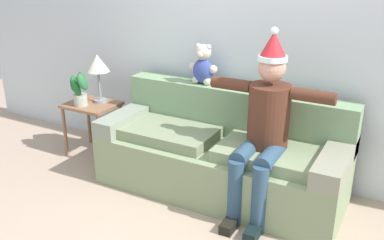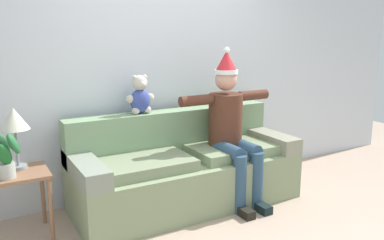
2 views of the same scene
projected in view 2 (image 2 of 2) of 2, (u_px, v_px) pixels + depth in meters
name	position (u px, v px, depth m)	size (l,w,h in m)	color
back_wall	(161.00, 64.00, 4.22)	(7.00, 0.10, 2.70)	silver
couch	(184.00, 169.00, 4.00)	(2.21, 0.87, 0.90)	gray
person_seated	(231.00, 125.00, 3.97)	(1.02, 0.77, 1.54)	#502A1D
teddy_bear	(140.00, 96.00, 3.90)	(0.29, 0.17, 0.38)	#374696
side_table	(14.00, 184.00, 3.25)	(0.53, 0.44, 0.57)	#8E6145
table_lamp	(14.00, 122.00, 3.24)	(0.24, 0.24, 0.51)	gray
potted_plant	(4.00, 156.00, 3.08)	(0.26, 0.18, 0.37)	#ADB2A7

